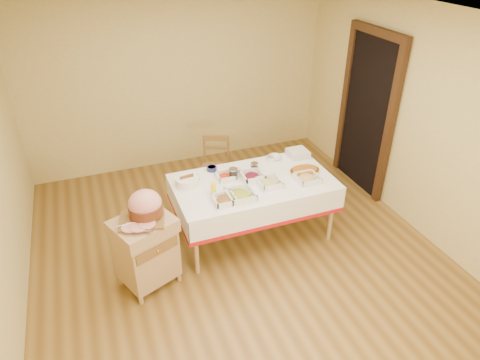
{
  "coord_description": "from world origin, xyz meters",
  "views": [
    {
      "loc": [
        -1.33,
        -3.55,
        3.28
      ],
      "look_at": [
        0.1,
        0.2,
        0.87
      ],
      "focal_mm": 32.0,
      "sensor_mm": 36.0,
      "label": 1
    }
  ],
  "objects_px": {
    "dining_chair": "(216,167)",
    "preserve_jar_right": "(254,168)",
    "dining_table": "(253,193)",
    "ham_on_board": "(145,207)",
    "butcher_cart": "(146,249)",
    "brass_platter": "(305,171)",
    "bread_basket": "(187,181)",
    "mustard_bottle": "(213,188)",
    "preserve_jar_left": "(233,174)",
    "plate_stack": "(298,153)"
  },
  "relations": [
    {
      "from": "brass_platter",
      "to": "bread_basket",
      "type": "bearing_deg",
      "value": 171.13
    },
    {
      "from": "dining_table",
      "to": "ham_on_board",
      "type": "bearing_deg",
      "value": -164.97
    },
    {
      "from": "dining_table",
      "to": "bread_basket",
      "type": "distance_m",
      "value": 0.78
    },
    {
      "from": "ham_on_board",
      "to": "preserve_jar_right",
      "type": "bearing_deg",
      "value": 21.37
    },
    {
      "from": "dining_table",
      "to": "plate_stack",
      "type": "relative_size",
      "value": 7.57
    },
    {
      "from": "mustard_bottle",
      "to": "bread_basket",
      "type": "xyz_separation_m",
      "value": [
        -0.22,
        0.28,
        -0.03
      ]
    },
    {
      "from": "butcher_cart",
      "to": "bread_basket",
      "type": "distance_m",
      "value": 0.89
    },
    {
      "from": "preserve_jar_right",
      "to": "butcher_cart",
      "type": "bearing_deg",
      "value": -157.99
    },
    {
      "from": "plate_stack",
      "to": "ham_on_board",
      "type": "bearing_deg",
      "value": -160.98
    },
    {
      "from": "dining_chair",
      "to": "preserve_jar_left",
      "type": "distance_m",
      "value": 0.99
    },
    {
      "from": "plate_stack",
      "to": "brass_platter",
      "type": "bearing_deg",
      "value": -105.61
    },
    {
      "from": "dining_table",
      "to": "butcher_cart",
      "type": "bearing_deg",
      "value": -164.01
    },
    {
      "from": "dining_table",
      "to": "dining_chair",
      "type": "xyz_separation_m",
      "value": [
        -0.13,
        1.03,
        -0.16
      ]
    },
    {
      "from": "brass_platter",
      "to": "mustard_bottle",
      "type": "bearing_deg",
      "value": -176.49
    },
    {
      "from": "mustard_bottle",
      "to": "plate_stack",
      "type": "xyz_separation_m",
      "value": [
        1.26,
        0.46,
        -0.04
      ]
    },
    {
      "from": "dining_chair",
      "to": "preserve_jar_right",
      "type": "relative_size",
      "value": 7.31
    },
    {
      "from": "dining_table",
      "to": "ham_on_board",
      "type": "relative_size",
      "value": 3.96
    },
    {
      "from": "dining_table",
      "to": "butcher_cart",
      "type": "relative_size",
      "value": 2.27
    },
    {
      "from": "dining_table",
      "to": "preserve_jar_right",
      "type": "height_order",
      "value": "preserve_jar_right"
    },
    {
      "from": "bread_basket",
      "to": "brass_platter",
      "type": "distance_m",
      "value": 1.39
    },
    {
      "from": "ham_on_board",
      "to": "plate_stack",
      "type": "distance_m",
      "value": 2.15
    },
    {
      "from": "dining_chair",
      "to": "bread_basket",
      "type": "relative_size",
      "value": 3.2
    },
    {
      "from": "bread_basket",
      "to": "plate_stack",
      "type": "xyz_separation_m",
      "value": [
        1.48,
        0.18,
        -0.01
      ]
    },
    {
      "from": "butcher_cart",
      "to": "mustard_bottle",
      "type": "height_order",
      "value": "mustard_bottle"
    },
    {
      "from": "ham_on_board",
      "to": "brass_platter",
      "type": "relative_size",
      "value": 1.26
    },
    {
      "from": "plate_stack",
      "to": "preserve_jar_left",
      "type": "bearing_deg",
      "value": -166.48
    },
    {
      "from": "dining_table",
      "to": "dining_chair",
      "type": "height_order",
      "value": "dining_chair"
    },
    {
      "from": "ham_on_board",
      "to": "bread_basket",
      "type": "relative_size",
      "value": 1.74
    },
    {
      "from": "mustard_bottle",
      "to": "ham_on_board",
      "type": "bearing_deg",
      "value": -162.67
    },
    {
      "from": "ham_on_board",
      "to": "preserve_jar_right",
      "type": "relative_size",
      "value": 3.98
    },
    {
      "from": "dining_chair",
      "to": "brass_platter",
      "type": "height_order",
      "value": "dining_chair"
    },
    {
      "from": "preserve_jar_left",
      "to": "preserve_jar_right",
      "type": "xyz_separation_m",
      "value": [
        0.29,
        0.06,
        -0.01
      ]
    },
    {
      "from": "butcher_cart",
      "to": "ham_on_board",
      "type": "relative_size",
      "value": 1.75
    },
    {
      "from": "preserve_jar_right",
      "to": "mustard_bottle",
      "type": "xyz_separation_m",
      "value": [
        -0.6,
        -0.3,
        0.03
      ]
    },
    {
      "from": "ham_on_board",
      "to": "plate_stack",
      "type": "xyz_separation_m",
      "value": [
        2.03,
        0.7,
        -0.13
      ]
    },
    {
      "from": "preserve_jar_left",
      "to": "bread_basket",
      "type": "xyz_separation_m",
      "value": [
        -0.53,
        0.05,
        -0.01
      ]
    },
    {
      "from": "dining_chair",
      "to": "plate_stack",
      "type": "height_order",
      "value": "plate_stack"
    },
    {
      "from": "bread_basket",
      "to": "ham_on_board",
      "type": "bearing_deg",
      "value": -136.51
    },
    {
      "from": "butcher_cart",
      "to": "bread_basket",
      "type": "bearing_deg",
      "value": 43.1
    },
    {
      "from": "brass_platter",
      "to": "dining_table",
      "type": "bearing_deg",
      "value": 177.05
    },
    {
      "from": "dining_table",
      "to": "butcher_cart",
      "type": "height_order",
      "value": "butcher_cart"
    },
    {
      "from": "mustard_bottle",
      "to": "brass_platter",
      "type": "bearing_deg",
      "value": 3.51
    },
    {
      "from": "dining_chair",
      "to": "ham_on_board",
      "type": "xyz_separation_m",
      "value": [
        -1.15,
        -1.38,
        0.5
      ]
    },
    {
      "from": "butcher_cart",
      "to": "brass_platter",
      "type": "bearing_deg",
      "value": 10.01
    },
    {
      "from": "preserve_jar_right",
      "to": "plate_stack",
      "type": "bearing_deg",
      "value": 13.9
    },
    {
      "from": "dining_chair",
      "to": "mustard_bottle",
      "type": "distance_m",
      "value": 1.27
    },
    {
      "from": "mustard_bottle",
      "to": "brass_platter",
      "type": "xyz_separation_m",
      "value": [
        1.15,
        0.07,
        -0.06
      ]
    },
    {
      "from": "butcher_cart",
      "to": "dining_table",
      "type": "bearing_deg",
      "value": 15.99
    },
    {
      "from": "butcher_cart",
      "to": "brass_platter",
      "type": "relative_size",
      "value": 2.21
    },
    {
      "from": "dining_table",
      "to": "brass_platter",
      "type": "xyz_separation_m",
      "value": [
        0.64,
        -0.03,
        0.18
      ]
    }
  ]
}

